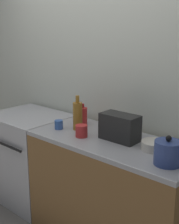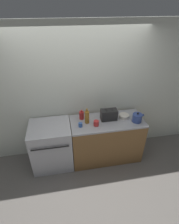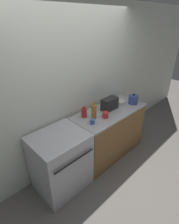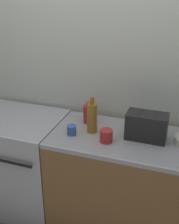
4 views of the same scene
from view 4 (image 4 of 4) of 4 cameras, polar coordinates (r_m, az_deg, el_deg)
wall_back at (r=2.69m, az=0.96°, el=7.63°), size 8.00×0.05×2.60m
stove at (r=2.98m, az=-12.36°, el=-8.91°), size 0.75×0.67×0.92m
counter_block at (r=2.65m, az=8.55°, el=-13.69°), size 1.38×0.61×0.92m
toaster at (r=2.37m, az=10.39°, el=-2.58°), size 0.30×0.16×0.21m
bottle_amber at (r=2.42m, az=0.47°, el=-0.99°), size 0.08×0.08×0.30m
bottle_red at (r=2.58m, az=-0.16°, el=-0.32°), size 0.09×0.09×0.19m
cup_red at (r=2.32m, az=3.06°, el=-4.36°), size 0.10×0.10×0.10m
cup_blue at (r=2.42m, az=-3.29°, el=-3.32°), size 0.07×0.07×0.08m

